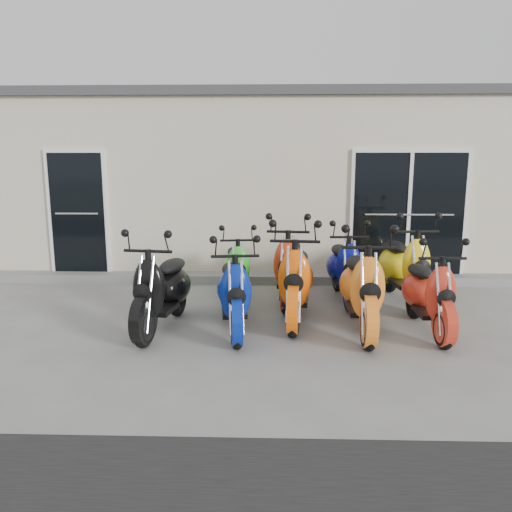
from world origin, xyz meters
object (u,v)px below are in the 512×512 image
object	(u,v)px
scooter_front_blue	(234,282)
scooter_back_red	(290,256)
scooter_back_green	(237,260)
scooter_front_orange_a	(296,269)
scooter_front_orange_b	(362,276)
scooter_back_blue	(344,259)
scooter_back_yellow	(404,256)
scooter_front_black	(162,278)
scooter_front_red	(429,283)

from	to	relation	value
scooter_front_blue	scooter_back_red	distance (m)	1.58
scooter_back_green	scooter_front_blue	bearing A→B (deg)	-94.58
scooter_front_orange_a	scooter_front_orange_b	xyz separation A→B (m)	(0.80, -0.41, -0.00)
scooter_front_blue	scooter_front_orange_b	xyz separation A→B (m)	(1.59, 0.05, 0.06)
scooter_back_blue	scooter_back_yellow	xyz separation A→B (m)	(0.89, -0.08, 0.06)
scooter_back_red	scooter_front_blue	bearing A→B (deg)	-112.45
scooter_back_blue	scooter_back_yellow	bearing A→B (deg)	-6.53
scooter_front_orange_b	scooter_back_blue	bearing A→B (deg)	92.90
scooter_back_blue	scooter_front_orange_a	bearing A→B (deg)	-128.91
scooter_front_black	scooter_back_blue	size ratio (longest dim) A/B	1.04
scooter_back_red	scooter_back_blue	xyz separation A→B (m)	(0.83, 0.07, -0.05)
scooter_front_orange_b	scooter_back_red	world-z (taller)	scooter_front_orange_b
scooter_front_orange_a	scooter_back_green	size ratio (longest dim) A/B	1.18
scooter_front_blue	scooter_back_blue	size ratio (longest dim) A/B	1.00
scooter_front_black	scooter_front_orange_a	bearing A→B (deg)	22.01
scooter_front_orange_a	scooter_back_blue	size ratio (longest dim) A/B	1.10
scooter_front_red	scooter_front_orange_b	bearing A→B (deg)	178.44
scooter_front_orange_a	scooter_back_yellow	world-z (taller)	scooter_front_orange_a
scooter_front_orange_a	scooter_back_green	bearing A→B (deg)	134.38
scooter_front_black	scooter_front_red	xyz separation A→B (m)	(3.32, 0.01, -0.04)
scooter_front_black	scooter_back_green	bearing A→B (deg)	68.63
scooter_back_blue	scooter_front_blue	bearing A→B (deg)	-138.18
scooter_front_red	scooter_back_green	xyz separation A→B (m)	(-2.49, 1.47, -0.03)
scooter_back_blue	scooter_front_red	bearing A→B (deg)	-60.19
scooter_front_black	scooter_back_red	bearing A→B (deg)	47.42
scooter_front_blue	scooter_back_green	size ratio (longest dim) A/B	1.07
scooter_front_orange_a	scooter_front_orange_b	world-z (taller)	scooter_front_orange_a
scooter_front_black	scooter_back_yellow	xyz separation A→B (m)	(3.36, 1.34, 0.03)
scooter_front_black	scooter_front_orange_b	bearing A→B (deg)	8.44
scooter_back_red	scooter_back_blue	size ratio (longest dim) A/B	1.08
scooter_back_green	scooter_front_black	bearing A→B (deg)	-126.68
scooter_front_blue	scooter_front_orange_a	distance (m)	0.92
scooter_front_blue	scooter_front_orange_b	size ratio (longest dim) A/B	0.91
scooter_front_blue	scooter_front_orange_a	xyz separation A→B (m)	(0.79, 0.46, 0.07)
scooter_front_orange_b	scooter_back_yellow	world-z (taller)	scooter_front_orange_b
scooter_front_orange_b	scooter_front_black	bearing A→B (deg)	-177.62
scooter_front_orange_b	scooter_back_red	xyz separation A→B (m)	(-0.85, 1.34, -0.01)
scooter_front_black	scooter_back_green	world-z (taller)	scooter_front_black
scooter_back_green	scooter_back_yellow	size ratio (longest dim) A/B	0.85
scooter_front_black	scooter_front_blue	xyz separation A→B (m)	(0.91, -0.04, -0.03)
scooter_back_red	scooter_back_yellow	distance (m)	1.72
scooter_front_blue	scooter_back_blue	distance (m)	2.15
scooter_front_black	scooter_front_orange_a	distance (m)	1.75
scooter_front_orange_a	scooter_front_red	bearing A→B (deg)	-8.94
scooter_front_orange_a	scooter_back_blue	distance (m)	1.27
scooter_back_blue	scooter_back_yellow	distance (m)	0.89
scooter_back_green	scooter_back_yellow	world-z (taller)	scooter_back_yellow
scooter_back_blue	scooter_back_yellow	world-z (taller)	scooter_back_yellow
scooter_front_orange_a	scooter_back_red	bearing A→B (deg)	98.36
scooter_front_orange_b	scooter_back_blue	world-z (taller)	scooter_front_orange_b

